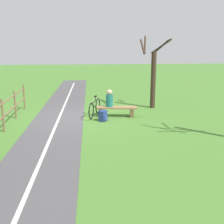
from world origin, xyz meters
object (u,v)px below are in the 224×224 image
object	(u,v)px
bicycle	(95,108)
tree_far_left	(153,74)
bench	(117,110)
person_seated	(109,99)
backpack	(103,116)

from	to	relation	value
bicycle	tree_far_left	distance (m)	3.57
bench	person_seated	distance (m)	0.57
bench	tree_far_left	distance (m)	2.95
bicycle	backpack	size ratio (longest dim) A/B	3.92
person_seated	bicycle	world-z (taller)	person_seated
bench	tree_far_left	size ratio (longest dim) A/B	0.50
bench	bicycle	xyz separation A→B (m)	(0.96, -0.16, 0.07)
bicycle	backpack	xyz separation A→B (m)	(-0.29, 0.86, -0.16)
bicycle	person_seated	bearing A→B (deg)	98.60
bicycle	tree_far_left	world-z (taller)	tree_far_left
person_seated	tree_far_left	distance (m)	2.97
tree_far_left	person_seated	bearing A→B (deg)	34.15
person_seated	bicycle	xyz separation A→B (m)	(0.64, -0.11, -0.41)
person_seated	backpack	world-z (taller)	person_seated
bench	backpack	world-z (taller)	bench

